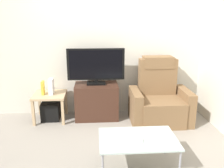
{
  "coord_description": "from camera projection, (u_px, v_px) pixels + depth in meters",
  "views": [
    {
      "loc": [
        -0.09,
        -3.21,
        1.75
      ],
      "look_at": [
        0.18,
        0.5,
        0.7
      ],
      "focal_mm": 38.87,
      "sensor_mm": 36.0,
      "label": 1
    }
  ],
  "objects": [
    {
      "name": "cell_phone",
      "position": [
        140.0,
        141.0,
        2.74
      ],
      "size": [
        0.11,
        0.16,
        0.01
      ],
      "primitive_type": "cube",
      "rotation": [
        0.0,
        0.0,
        -0.31
      ],
      "color": "#B7B7BC",
      "rests_on": "coffee_table"
    },
    {
      "name": "coffee_table",
      "position": [
        138.0,
        140.0,
        2.82
      ],
      "size": [
        0.9,
        0.6,
        0.38
      ],
      "color": "#B2C6C1",
      "rests_on": "ground"
    },
    {
      "name": "wall_back",
      "position": [
        99.0,
        42.0,
        4.29
      ],
      "size": [
        6.4,
        0.06,
        2.6
      ],
      "primitive_type": "cube",
      "color": "beige",
      "rests_on": "ground"
    },
    {
      "name": "subwoofer_box",
      "position": [
        51.0,
        111.0,
        4.21
      ],
      "size": [
        0.31,
        0.31,
        0.31
      ],
      "primitive_type": "cube",
      "color": "black",
      "rests_on": "ground"
    },
    {
      "name": "television",
      "position": [
        96.0,
        66.0,
        4.11
      ],
      "size": [
        0.97,
        0.2,
        0.62
      ],
      "color": "black",
      "rests_on": "tv_stand"
    },
    {
      "name": "side_table",
      "position": [
        50.0,
        98.0,
        4.15
      ],
      "size": [
        0.54,
        0.54,
        0.47
      ],
      "color": "tan",
      "rests_on": "ground"
    },
    {
      "name": "book_upright",
      "position": [
        43.0,
        88.0,
        4.07
      ],
      "size": [
        0.04,
        0.12,
        0.23
      ],
      "primitive_type": "cube",
      "color": "gold",
      "rests_on": "side_table"
    },
    {
      "name": "ground_plane",
      "position": [
        102.0,
        139.0,
        3.56
      ],
      "size": [
        6.4,
        6.4,
        0.0
      ],
      "primitive_type": "plane",
      "color": "gray"
    },
    {
      "name": "game_console",
      "position": [
        51.0,
        86.0,
        4.11
      ],
      "size": [
        0.07,
        0.2,
        0.26
      ],
      "primitive_type": "cube",
      "color": "white",
      "rests_on": "side_table"
    },
    {
      "name": "recliner_armchair",
      "position": [
        159.0,
        100.0,
        4.12
      ],
      "size": [
        0.98,
        0.78,
        1.08
      ],
      "rotation": [
        0.0,
        0.0,
        -0.12
      ],
      "color": "brown",
      "rests_on": "ground"
    },
    {
      "name": "tv_stand",
      "position": [
        97.0,
        101.0,
        4.26
      ],
      "size": [
        0.74,
        0.5,
        0.61
      ],
      "color": "#3D2319",
      "rests_on": "ground"
    }
  ]
}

